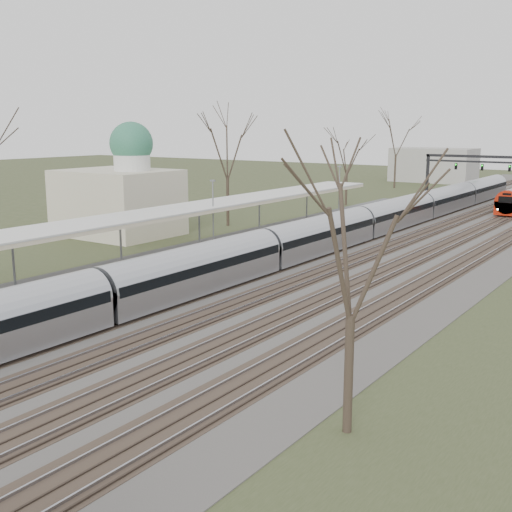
{
  "coord_description": "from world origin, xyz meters",
  "views": [
    {
      "loc": [
        21.68,
        -2.77,
        9.96
      ],
      "look_at": [
        -0.55,
        29.26,
        2.0
      ],
      "focal_mm": 45.0,
      "sensor_mm": 36.0,
      "label": 1
    }
  ],
  "objects": [
    {
      "name": "canopy",
      "position": [
        -9.05,
        32.99,
        3.93
      ],
      "size": [
        4.1,
        50.0,
        3.11
      ],
      "color": "slate",
      "rests_on": "platform"
    },
    {
      "name": "tree_west_far",
      "position": [
        -17.0,
        48.0,
        8.02
      ],
      "size": [
        5.5,
        5.5,
        11.33
      ],
      "color": "#2D231C",
      "rests_on": "ground"
    },
    {
      "name": "tree_east_near",
      "position": [
        13.0,
        15.0,
        6.55
      ],
      "size": [
        4.5,
        4.5,
        9.27
      ],
      "color": "#2D231C",
      "rests_on": "ground"
    },
    {
      "name": "dome_building",
      "position": [
        -21.71,
        38.0,
        3.72
      ],
      "size": [
        10.0,
        8.0,
        10.3
      ],
      "color": "beige",
      "rests_on": "ground"
    },
    {
      "name": "track_bed",
      "position": [
        0.26,
        55.0,
        0.06
      ],
      "size": [
        24.0,
        160.0,
        0.22
      ],
      "color": "#474442",
      "rests_on": "ground"
    },
    {
      "name": "train_near",
      "position": [
        -2.5,
        47.91,
        1.48
      ],
      "size": [
        2.62,
        90.21,
        3.05
      ],
      "color": "#ACAFB6",
      "rests_on": "ground"
    },
    {
      "name": "platform",
      "position": [
        -9.05,
        37.5,
        0.5
      ],
      "size": [
        3.5,
        69.0,
        1.0
      ],
      "primitive_type": "cube",
      "color": "#9E9B93",
      "rests_on": "ground"
    },
    {
      "name": "signal_gantry",
      "position": [
        0.29,
        84.99,
        4.91
      ],
      "size": [
        21.0,
        0.59,
        6.08
      ],
      "color": "black",
      "rests_on": "ground"
    }
  ]
}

